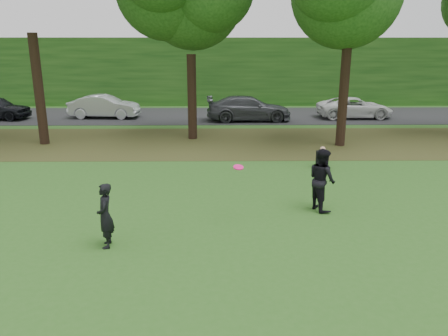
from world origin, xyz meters
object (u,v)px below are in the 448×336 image
player_left (105,216)px  frisbee (238,167)px  seated_person (322,160)px  player_right (322,180)px

player_left → frisbee: frisbee is taller
frisbee → seated_person: (3.47, 5.19, -1.22)m
player_right → frisbee: 2.66m
player_right → seated_person: player_right is taller
player_right → frisbee: (-2.43, -0.90, 0.63)m
player_right → seated_person: 4.46m
player_left → player_right: size_ratio=0.86×
seated_person → frisbee: bearing=-123.2°
player_right → seated_person: size_ratio=2.17×
player_left → frisbee: 3.55m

